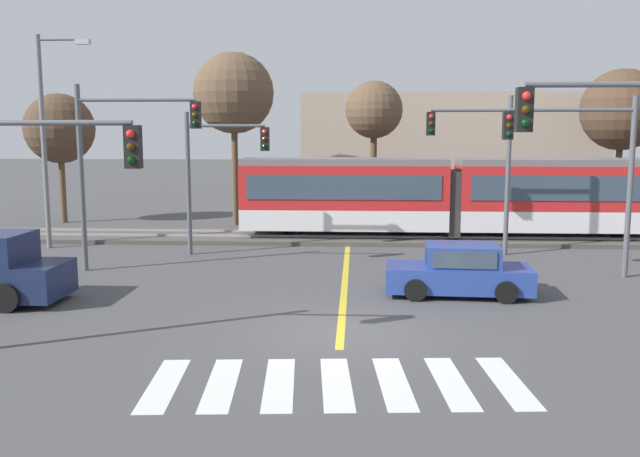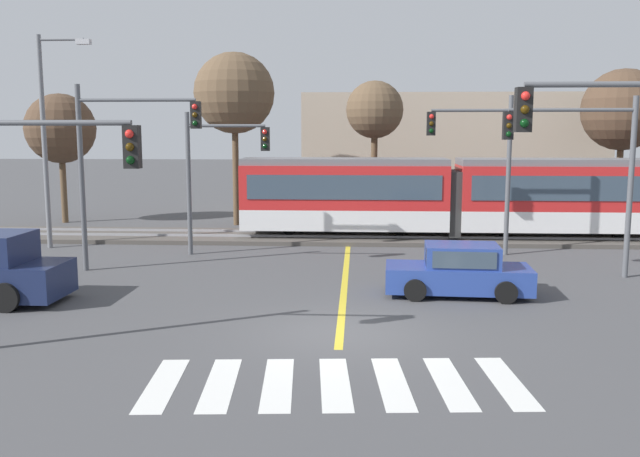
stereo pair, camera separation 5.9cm
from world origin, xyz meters
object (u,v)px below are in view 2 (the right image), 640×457
Objects in this scene: traffic_light_mid_left at (121,149)px; bare_tree_east at (375,111)px; traffic_light_mid_right at (586,158)px; street_lamp_west at (48,129)px; bare_tree_far_west at (60,129)px; traffic_light_near_right at (634,167)px; traffic_light_near_left at (33,187)px; bare_tree_far_east at (623,110)px; bare_tree_west at (234,94)px; light_rail_tram at (452,194)px; traffic_light_far_left at (217,163)px; traffic_light_far_right at (481,153)px; sedan_crossing at (458,272)px.

bare_tree_east is (8.79, 11.32, 1.59)m from traffic_light_mid_left.
street_lamp_west is (-19.93, 4.53, 0.94)m from traffic_light_mid_right.
bare_tree_far_west is at bearing 121.61° from traffic_light_mid_left.
traffic_light_mid_left is (-13.62, 8.45, 0.10)m from traffic_light_near_right.
traffic_light_near_left is at bearing -82.66° from traffic_light_mid_left.
street_lamp_west is at bearing -152.68° from bare_tree_east.
bare_tree_west is at bearing -176.99° from bare_tree_far_east.
light_rail_tram is at bearing -49.67° from bare_tree_east.
traffic_light_near_left is 21.42m from bare_tree_east.
traffic_light_near_left is 0.64× the size of bare_tree_west.
bare_tree_far_east is at bearing 26.93° from traffic_light_far_left.
traffic_light_far_right is 0.85× the size of bare_tree_east.
traffic_light_mid_right is 20.46m from street_lamp_west.
bare_tree_far_east is at bearing 56.65° from sedan_crossing.
traffic_light_far_right is 13.76m from bare_tree_west.
traffic_light_far_right is (1.76, 6.78, 3.27)m from sedan_crossing.
bare_tree_far_east is at bearing 70.13° from traffic_light_near_right.
sedan_crossing is at bearing -147.51° from traffic_light_mid_right.
bare_tree_west is 1.20× the size of bare_tree_east.
traffic_light_far_right is 4.78m from traffic_light_mid_right.
sedan_crossing is (-1.18, -10.27, -1.35)m from light_rail_tram.
bare_tree_far_east is (8.54, 8.87, 1.87)m from traffic_light_far_right.
bare_tree_far_east is (28.76, 0.60, 0.93)m from bare_tree_far_west.
bare_tree_far_west is at bearing 140.80° from sedan_crossing.
traffic_light_far_right is at bearing -133.91° from bare_tree_far_east.
traffic_light_mid_left is 14.42m from bare_tree_east.
sedan_crossing is 0.78× the size of traffic_light_far_left.
traffic_light_far_left is (-8.39, 6.16, 2.89)m from sedan_crossing.
traffic_light_mid_right is 0.82× the size of bare_tree_east.
traffic_light_near_left is 0.82× the size of bare_tree_far_west.
bare_tree_east is (-3.36, 3.96, 3.72)m from light_rail_tram.
bare_tree_west is at bearing 122.21° from sedan_crossing.
traffic_light_far_right is 0.71× the size of street_lamp_west.
bare_tree_west is (-9.22, 14.63, 5.96)m from sedan_crossing.
bare_tree_far_east reaches higher than traffic_light_far_right.
traffic_light_mid_left is (-2.59, -3.26, 0.59)m from traffic_light_far_left.
traffic_light_near_right is 0.79× the size of bare_tree_far_east.
traffic_light_near_left is at bearing -179.55° from traffic_light_near_right.
light_rail_tram is at bearing 95.29° from traffic_light_near_right.
street_lamp_west is 1.19× the size of bare_tree_east.
bare_tree_east reaches higher than bare_tree_far_west.
traffic_light_near_right is at bearing -84.71° from light_rail_tram.
bare_tree_east is (-6.60, 11.42, 1.83)m from traffic_light_mid_right.
traffic_light_mid_right is at bearing -114.62° from bare_tree_far_east.
sedan_crossing is 6.16m from traffic_light_mid_right.
bare_tree_west is (-13.63, 11.82, 2.72)m from traffic_light_mid_right.
light_rail_tram is 3.13× the size of traffic_light_mid_right.
bare_tree_far_east reaches higher than traffic_light_mid_right.
traffic_light_mid_right is at bearing -14.67° from traffic_light_far_left.
traffic_light_near_right is 20.42m from bare_tree_east.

